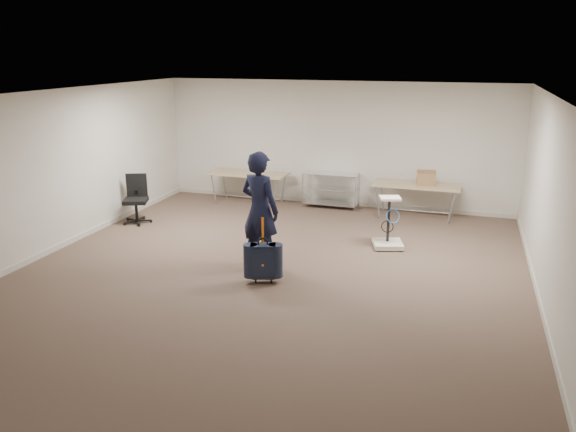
% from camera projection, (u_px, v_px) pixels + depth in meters
% --- Properties ---
extents(ground, '(9.00, 9.00, 0.00)m').
position_uv_depth(ground, '(269.00, 274.00, 8.95)').
color(ground, '#49372C').
rests_on(ground, ground).
extents(room_shell, '(8.00, 9.00, 9.00)m').
position_uv_depth(room_shell, '(294.00, 244.00, 10.20)').
color(room_shell, beige).
rests_on(room_shell, ground).
extents(folding_table_left, '(1.80, 0.75, 0.73)m').
position_uv_depth(folding_table_left, '(248.00, 175.00, 12.92)').
color(folding_table_left, '#9B825F').
rests_on(folding_table_left, ground).
extents(folding_table_right, '(1.80, 0.75, 0.73)m').
position_uv_depth(folding_table_right, '(416.00, 187.00, 11.81)').
color(folding_table_right, '#9B825F').
rests_on(folding_table_right, ground).
extents(wire_shelf, '(1.22, 0.47, 0.80)m').
position_uv_depth(wire_shelf, '(331.00, 188.00, 12.66)').
color(wire_shelf, silver).
rests_on(wire_shelf, ground).
extents(person, '(0.81, 0.66, 1.92)m').
position_uv_depth(person, '(260.00, 210.00, 9.06)').
color(person, black).
rests_on(person, ground).
extents(suitcase, '(0.43, 0.33, 1.04)m').
position_uv_depth(suitcase, '(263.00, 261.00, 8.53)').
color(suitcase, black).
rests_on(suitcase, ground).
extents(office_chair, '(0.60, 0.61, 0.99)m').
position_uv_depth(office_chair, '(137.00, 208.00, 11.59)').
color(office_chair, black).
rests_on(office_chair, ground).
extents(equipment_cart, '(0.64, 0.64, 0.94)m').
position_uv_depth(equipment_cart, '(388.00, 234.00, 10.11)').
color(equipment_cart, beige).
rests_on(equipment_cart, ground).
extents(cardboard_box, '(0.41, 0.33, 0.29)m').
position_uv_depth(cardboard_box, '(426.00, 178.00, 11.73)').
color(cardboard_box, '#9B7948').
rests_on(cardboard_box, folding_table_right).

